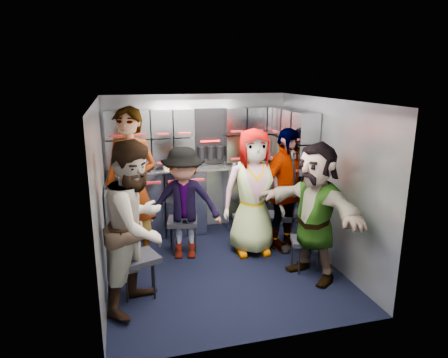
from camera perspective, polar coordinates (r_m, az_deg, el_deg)
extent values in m
plane|color=black|center=(5.22, -0.32, -12.50)|extent=(3.00, 3.00, 0.00)
cube|color=#949AA2|center=(6.24, -3.81, 2.36)|extent=(2.80, 0.04, 2.10)
cube|color=#949AA2|center=(4.69, -17.15, -2.52)|extent=(0.04, 3.00, 2.10)
cube|color=#949AA2|center=(5.34, 14.36, -0.23)|extent=(0.04, 3.00, 2.10)
cube|color=silver|center=(4.64, -0.36, 11.19)|extent=(2.80, 3.00, 0.02)
cube|color=#9B9FAA|center=(6.19, -3.34, -3.07)|extent=(2.68, 0.38, 0.99)
cube|color=#9B9FAA|center=(5.39, -14.29, -6.28)|extent=(0.38, 0.76, 0.99)
cube|color=#BABDC2|center=(6.05, -3.41, 1.62)|extent=(2.68, 0.42, 0.03)
cube|color=#9B9FAA|center=(6.02, -3.60, 6.15)|extent=(2.68, 0.28, 0.82)
cube|color=#9B9FAA|center=(5.79, 9.99, 5.62)|extent=(0.28, 1.00, 0.82)
cube|color=#9B9FAA|center=(5.94, 9.96, -4.01)|extent=(0.28, 1.20, 1.00)
cube|color=#AE1B1F|center=(5.89, -3.00, -0.08)|extent=(2.60, 0.02, 0.03)
cube|color=black|center=(4.54, -12.09, -11.03)|extent=(0.50, 0.49, 0.06)
cylinder|color=black|center=(4.53, -13.74, -14.45)|extent=(0.03, 0.03, 0.42)
cylinder|color=black|center=(4.54, -9.94, -14.18)|extent=(0.03, 0.03, 0.42)
cylinder|color=black|center=(4.76, -13.83, -13.00)|extent=(0.03, 0.03, 0.42)
cylinder|color=black|center=(4.76, -10.22, -12.74)|extent=(0.03, 0.03, 0.42)
cube|color=black|center=(5.52, -5.96, -6.04)|extent=(0.46, 0.45, 0.06)
cylinder|color=black|center=(5.47, -7.21, -8.86)|extent=(0.02, 0.02, 0.42)
cylinder|color=black|center=(5.51, -4.17, -8.59)|extent=(0.02, 0.02, 0.42)
cylinder|color=black|center=(5.70, -7.55, -7.87)|extent=(0.02, 0.02, 0.42)
cylinder|color=black|center=(5.74, -4.65, -7.63)|extent=(0.02, 0.02, 0.42)
cube|color=black|center=(5.65, 3.52, -5.65)|extent=(0.38, 0.36, 0.06)
cylinder|color=black|center=(5.59, 2.50, -8.31)|extent=(0.02, 0.02, 0.40)
cylinder|color=black|center=(5.67, 5.22, -8.00)|extent=(0.02, 0.02, 0.40)
cylinder|color=black|center=(5.80, 1.79, -7.42)|extent=(0.02, 0.02, 0.40)
cylinder|color=black|center=(5.88, 4.42, -7.13)|extent=(0.02, 0.02, 0.40)
cube|color=black|center=(5.83, 7.79, -5.28)|extent=(0.47, 0.46, 0.06)
cylinder|color=black|center=(5.75, 6.90, -7.78)|extent=(0.02, 0.02, 0.39)
cylinder|color=black|center=(5.85, 9.38, -7.47)|extent=(0.02, 0.02, 0.39)
cylinder|color=black|center=(5.95, 6.08, -6.96)|extent=(0.02, 0.02, 0.39)
cylinder|color=black|center=(6.05, 8.49, -6.68)|extent=(0.02, 0.02, 0.39)
cube|color=black|center=(5.12, 11.60, -8.69)|extent=(0.42, 0.41, 0.05)
cylinder|color=black|center=(5.06, 10.72, -11.40)|extent=(0.02, 0.02, 0.36)
cylinder|color=black|center=(5.17, 13.30, -10.98)|extent=(0.02, 0.02, 0.36)
cylinder|color=black|center=(5.23, 9.69, -10.42)|extent=(0.02, 0.02, 0.36)
cylinder|color=black|center=(5.34, 12.20, -10.03)|extent=(0.02, 0.02, 0.36)
imported|color=black|center=(5.23, -13.11, -0.98)|extent=(0.88, 0.82, 2.01)
imported|color=black|center=(4.20, -12.28, -6.54)|extent=(1.03, 1.09, 1.78)
imported|color=black|center=(5.24, -5.74, -3.52)|extent=(1.07, 0.76, 1.50)
imported|color=black|center=(5.35, 4.20, -1.90)|extent=(0.89, 0.62, 1.72)
imported|color=black|center=(5.53, 8.66, -1.55)|extent=(1.08, 0.81, 1.70)
imported|color=black|center=(4.81, 12.82, -4.56)|extent=(1.03, 1.61, 1.66)
cylinder|color=white|center=(5.87, -11.95, 2.22)|extent=(0.07, 0.07, 0.23)
cylinder|color=white|center=(5.95, -4.69, 2.69)|extent=(0.06, 0.06, 0.24)
cylinder|color=white|center=(6.10, 1.49, 3.12)|extent=(0.06, 0.06, 0.26)
cylinder|color=beige|center=(5.90, -8.28, 1.79)|extent=(0.08, 0.08, 0.10)
cylinder|color=beige|center=(6.14, 2.72, 2.42)|extent=(0.08, 0.08, 0.09)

